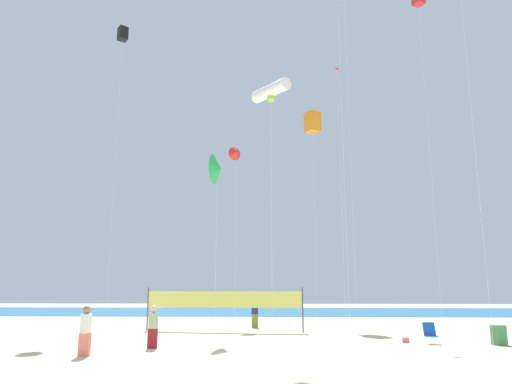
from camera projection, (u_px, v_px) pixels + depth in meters
name	position (u px, v px, depth m)	size (l,w,h in m)	color
ground_plane	(202.00, 363.00, 15.37)	(120.00, 120.00, 0.00)	beige
ocean_band	(254.00, 311.00, 49.75)	(120.00, 20.00, 0.01)	#1E6B99
beachgoer_white_shirt	(86.00, 329.00, 17.08)	(0.40, 0.40, 1.74)	#EA7260
beachgoer_navy_shirt	(255.00, 312.00, 29.36)	(0.41, 0.41, 1.78)	olive
beachgoer_sage_shirt	(153.00, 325.00, 19.30)	(0.38, 0.38, 1.67)	maroon
folding_beach_chair	(430.00, 333.00, 20.77)	(0.52, 0.65, 0.89)	#1959B2
trash_barrel	(499.00, 335.00, 20.33)	(0.66, 0.66, 0.81)	#3F7F4C
volleyball_net	(223.00, 301.00, 26.94)	(8.91, 1.25, 2.40)	#4C4C51
beach_handbag	(406.00, 340.00, 21.08)	(0.28, 0.14, 0.23)	#EA7260
kite_red_delta	(236.00, 153.00, 35.50)	(1.12, 0.99, 12.67)	silver
kite_white_tube	(271.00, 91.00, 21.16)	(1.78, 1.88, 11.16)	silver
kite_black_box	(123.00, 35.00, 37.30)	(0.93, 0.93, 22.27)	silver
kite_green_delta	(217.00, 169.00, 26.00)	(0.75, 1.72, 9.51)	silver
kite_red_diamond	(338.00, 87.00, 31.50)	(0.52, 0.52, 16.75)	silver
kite_orange_box	(313.00, 122.00, 37.42)	(1.36, 1.36, 15.83)	silver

